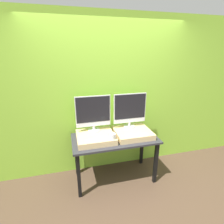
# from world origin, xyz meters

# --- Properties ---
(ground_plane) EXTENTS (12.00, 12.00, 0.00)m
(ground_plane) POSITION_xyz_m (0.00, 0.00, 0.00)
(ground_plane) COLOR #4C3828
(wall_back) EXTENTS (8.00, 0.04, 2.60)m
(wall_back) POSITION_xyz_m (0.00, 0.72, 1.30)
(wall_back) COLOR #8CC638
(wall_back) RESTS_ON ground_plane
(workbench) EXTENTS (1.32, 0.65, 0.75)m
(workbench) POSITION_xyz_m (0.00, 0.33, 0.65)
(workbench) COLOR #2D2D33
(workbench) RESTS_ON ground_plane
(wooden_riser_left) EXTENTS (0.56, 0.52, 0.09)m
(wooden_riser_left) POSITION_xyz_m (-0.30, 0.34, 0.79)
(wooden_riser_left) COLOR #D6B77F
(wooden_riser_left) RESTS_ON workbench
(monitor_left) EXTENTS (0.54, 0.19, 0.56)m
(monitor_left) POSITION_xyz_m (-0.30, 0.49, 1.14)
(monitor_left) COLOR silver
(monitor_left) RESTS_ON wooden_riser_left
(keyboard_left) EXTENTS (0.31, 0.10, 0.01)m
(keyboard_left) POSITION_xyz_m (-0.30, 0.14, 0.85)
(keyboard_left) COLOR silver
(keyboard_left) RESTS_ON wooden_riser_left
(mug) EXTENTS (0.09, 0.09, 0.08)m
(mug) POSITION_xyz_m (-0.08, 0.14, 0.88)
(mug) COLOR white
(mug) RESTS_ON wooden_riser_left
(wooden_riser_right) EXTENTS (0.56, 0.52, 0.09)m
(wooden_riser_right) POSITION_xyz_m (0.30, 0.34, 0.79)
(wooden_riser_right) COLOR #D6B77F
(wooden_riser_right) RESTS_ON workbench
(monitor_right) EXTENTS (0.54, 0.19, 0.56)m
(monitor_right) POSITION_xyz_m (0.30, 0.49, 1.14)
(monitor_right) COLOR silver
(monitor_right) RESTS_ON wooden_riser_right
(keyboard_right) EXTENTS (0.31, 0.10, 0.01)m
(keyboard_right) POSITION_xyz_m (0.30, 0.14, 0.85)
(keyboard_right) COLOR silver
(keyboard_right) RESTS_ON wooden_riser_right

